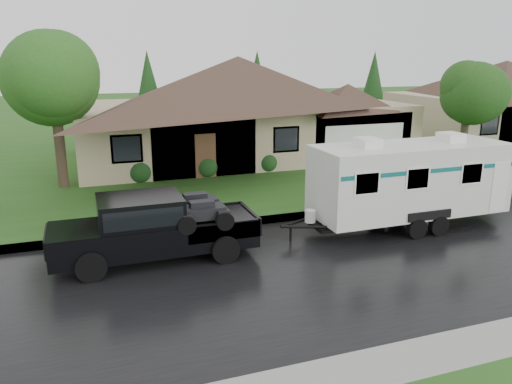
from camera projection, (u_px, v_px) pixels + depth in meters
ground at (311, 240)px, 16.14m from camera, size 140.00×140.00×0.00m
road at (341, 264)px, 14.32m from camera, size 140.00×8.00×0.01m
curb at (284, 218)px, 18.17m from camera, size 140.00×0.50×0.15m
lawn at (202, 155)px, 29.76m from camera, size 140.00×26.00×0.15m
house_main at (244, 95)px, 28.51m from camera, size 19.44×10.80×6.90m
house_neighbor at (508, 91)px, 35.48m from camera, size 15.12×9.72×6.45m
tree_left_green at (53, 78)px, 20.91m from camera, size 4.10×4.10×6.79m
tree_right_green at (469, 92)px, 26.06m from camera, size 3.33×3.33×5.50m
shrub_row at (267, 161)px, 25.07m from camera, size 13.60×1.00×1.00m
pickup_truck at (151, 226)px, 14.39m from camera, size 5.81×2.21×1.94m
travel_trailer at (410, 179)px, 17.05m from camera, size 7.16×2.52×3.21m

